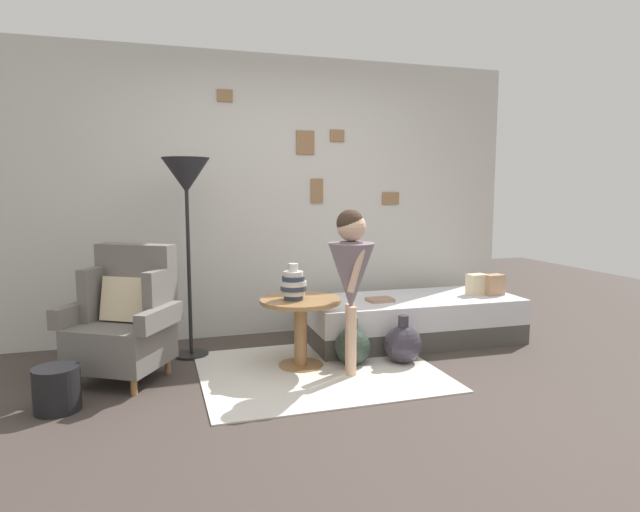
{
  "coord_description": "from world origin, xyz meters",
  "views": [
    {
      "loc": [
        -1.1,
        -3.07,
        1.38
      ],
      "look_at": [
        0.15,
        0.95,
        0.85
      ],
      "focal_mm": 30.22,
      "sensor_mm": 36.0,
      "label": 1
    }
  ],
  "objects_px": {
    "vase_striped": "(293,285)",
    "magazine_basket": "(57,389)",
    "armchair": "(125,319)",
    "person_child": "(351,269)",
    "book_on_daybed": "(380,300)",
    "demijohn_near": "(352,346)",
    "side_table": "(300,317)",
    "demijohn_far": "(403,344)",
    "daybed": "(413,319)",
    "floor_lamp": "(186,185)"
  },
  "relations": [
    {
      "from": "vase_striped",
      "to": "magazine_basket",
      "type": "height_order",
      "value": "vase_striped"
    },
    {
      "from": "daybed",
      "to": "vase_striped",
      "type": "bearing_deg",
      "value": -161.34
    },
    {
      "from": "armchair",
      "to": "magazine_basket",
      "type": "relative_size",
      "value": 3.46
    },
    {
      "from": "daybed",
      "to": "magazine_basket",
      "type": "height_order",
      "value": "daybed"
    },
    {
      "from": "daybed",
      "to": "magazine_basket",
      "type": "bearing_deg",
      "value": -165.08
    },
    {
      "from": "daybed",
      "to": "book_on_daybed",
      "type": "xyz_separation_m",
      "value": [
        -0.35,
        -0.07,
        0.22
      ]
    },
    {
      "from": "person_child",
      "to": "vase_striped",
      "type": "bearing_deg",
      "value": 144.73
    },
    {
      "from": "floor_lamp",
      "to": "magazine_basket",
      "type": "height_order",
      "value": "floor_lamp"
    },
    {
      "from": "person_child",
      "to": "demijohn_near",
      "type": "bearing_deg",
      "value": 65.77
    },
    {
      "from": "vase_striped",
      "to": "demijohn_far",
      "type": "distance_m",
      "value": 1.0
    },
    {
      "from": "armchair",
      "to": "demijohn_far",
      "type": "height_order",
      "value": "armchair"
    },
    {
      "from": "armchair",
      "to": "demijohn_far",
      "type": "distance_m",
      "value": 2.12
    },
    {
      "from": "armchair",
      "to": "side_table",
      "type": "bearing_deg",
      "value": -6.35
    },
    {
      "from": "armchair",
      "to": "side_table",
      "type": "relative_size",
      "value": 1.55
    },
    {
      "from": "demijohn_far",
      "to": "person_child",
      "type": "bearing_deg",
      "value": -166.11
    },
    {
      "from": "daybed",
      "to": "person_child",
      "type": "distance_m",
      "value": 1.24
    },
    {
      "from": "floor_lamp",
      "to": "magazine_basket",
      "type": "relative_size",
      "value": 5.8
    },
    {
      "from": "person_child",
      "to": "book_on_daybed",
      "type": "bearing_deg",
      "value": 50.55
    },
    {
      "from": "daybed",
      "to": "vase_striped",
      "type": "distance_m",
      "value": 1.37
    },
    {
      "from": "demijohn_far",
      "to": "magazine_basket",
      "type": "relative_size",
      "value": 1.38
    },
    {
      "from": "demijohn_far",
      "to": "magazine_basket",
      "type": "xyz_separation_m",
      "value": [
        -2.47,
        -0.2,
        -0.01
      ]
    },
    {
      "from": "demijohn_far",
      "to": "demijohn_near",
      "type": "bearing_deg",
      "value": 168.07
    },
    {
      "from": "book_on_daybed",
      "to": "demijohn_near",
      "type": "bearing_deg",
      "value": -135.34
    },
    {
      "from": "armchair",
      "to": "person_child",
      "type": "relative_size",
      "value": 0.79
    },
    {
      "from": "daybed",
      "to": "magazine_basket",
      "type": "xyz_separation_m",
      "value": [
        -2.84,
        -0.76,
        -0.06
      ]
    },
    {
      "from": "daybed",
      "to": "armchair",
      "type": "bearing_deg",
      "value": -174.03
    },
    {
      "from": "book_on_daybed",
      "to": "demijohn_near",
      "type": "xyz_separation_m",
      "value": [
        -0.41,
        -0.4,
        -0.27
      ]
    },
    {
      "from": "floor_lamp",
      "to": "demijohn_near",
      "type": "distance_m",
      "value": 1.84
    },
    {
      "from": "demijohn_near",
      "to": "demijohn_far",
      "type": "height_order",
      "value": "demijohn_far"
    },
    {
      "from": "daybed",
      "to": "magazine_basket",
      "type": "relative_size",
      "value": 6.85
    },
    {
      "from": "vase_striped",
      "to": "floor_lamp",
      "type": "height_order",
      "value": "floor_lamp"
    },
    {
      "from": "armchair",
      "to": "person_child",
      "type": "xyz_separation_m",
      "value": [
        1.59,
        -0.42,
        0.36
      ]
    },
    {
      "from": "floor_lamp",
      "to": "demijohn_near",
      "type": "height_order",
      "value": "floor_lamp"
    },
    {
      "from": "daybed",
      "to": "book_on_daybed",
      "type": "height_order",
      "value": "book_on_daybed"
    },
    {
      "from": "daybed",
      "to": "demijohn_far",
      "type": "xyz_separation_m",
      "value": [
        -0.37,
        -0.55,
        -0.05
      ]
    },
    {
      "from": "armchair",
      "to": "demijohn_near",
      "type": "xyz_separation_m",
      "value": [
        1.68,
        -0.21,
        -0.29
      ]
    },
    {
      "from": "demijohn_far",
      "to": "floor_lamp",
      "type": "bearing_deg",
      "value": 156.49
    },
    {
      "from": "side_table",
      "to": "person_child",
      "type": "distance_m",
      "value": 0.58
    },
    {
      "from": "side_table",
      "to": "demijohn_near",
      "type": "xyz_separation_m",
      "value": [
        0.4,
        -0.07,
        -0.25
      ]
    },
    {
      "from": "demijohn_near",
      "to": "person_child",
      "type": "bearing_deg",
      "value": -114.23
    },
    {
      "from": "daybed",
      "to": "person_child",
      "type": "bearing_deg",
      "value": -141.73
    },
    {
      "from": "armchair",
      "to": "person_child",
      "type": "bearing_deg",
      "value": -14.76
    },
    {
      "from": "vase_striped",
      "to": "demijohn_near",
      "type": "height_order",
      "value": "vase_striped"
    },
    {
      "from": "floor_lamp",
      "to": "magazine_basket",
      "type": "xyz_separation_m",
      "value": [
        -0.88,
        -0.9,
        -1.27
      ]
    },
    {
      "from": "person_child",
      "to": "magazine_basket",
      "type": "bearing_deg",
      "value": -177.64
    },
    {
      "from": "demijohn_far",
      "to": "armchair",
      "type": "bearing_deg",
      "value": 171.85
    },
    {
      "from": "side_table",
      "to": "vase_striped",
      "type": "relative_size",
      "value": 2.26
    },
    {
      "from": "side_table",
      "to": "vase_striped",
      "type": "height_order",
      "value": "vase_striped"
    },
    {
      "from": "daybed",
      "to": "book_on_daybed",
      "type": "distance_m",
      "value": 0.42
    },
    {
      "from": "floor_lamp",
      "to": "demijohn_near",
      "type": "relative_size",
      "value": 4.39
    }
  ]
}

